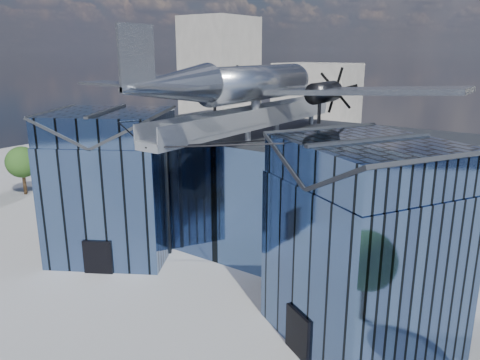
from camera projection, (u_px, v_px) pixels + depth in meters
The scene contains 4 objects.
ground_plane at pixel (224, 281), 34.23m from camera, with size 120.00×120.00×0.00m, color gray.
museum at pixel (268, 190), 37.32m from camera, with size 32.88×24.50×17.60m.
bg_towers at pixel (433, 93), 70.49m from camera, with size 77.00×24.50×26.00m.
tree_side_w at pixel (22, 162), 53.79m from camera, with size 4.44×4.44×5.66m.
Camera 1 is at (18.80, -24.67, 16.29)m, focal length 35.00 mm.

